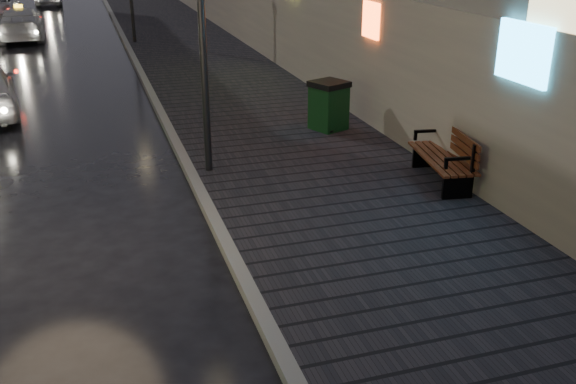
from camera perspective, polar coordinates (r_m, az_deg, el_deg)
name	(u,v)px	position (r m, az deg, el deg)	size (l,w,h in m)	color
sidewalk	(188,45)	(27.40, -8.89, 12.79)	(4.60, 58.00, 0.15)	black
curb	(128,48)	(27.14, -14.00, 12.32)	(0.20, 58.00, 0.15)	slate
bench	(446,156)	(12.19, 13.88, 3.12)	(0.99, 2.04, 1.00)	black
trash_bin	(329,105)	(15.09, 3.64, 7.73)	(0.97, 0.97, 1.13)	black
taxi_mid	(21,24)	(31.04, -22.65, 13.62)	(1.90, 4.66, 1.35)	silver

